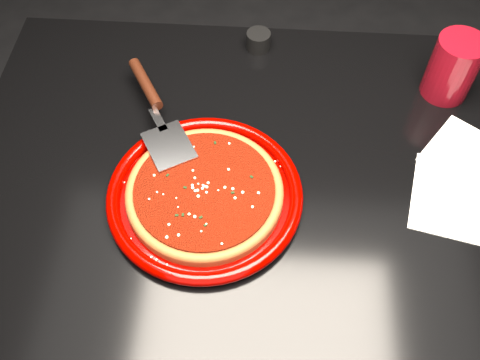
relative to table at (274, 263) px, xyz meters
name	(u,v)px	position (x,y,z in m)	size (l,w,h in m)	color
floor	(267,318)	(0.00, 0.00, -0.38)	(4.00, 4.00, 0.01)	black
table	(274,263)	(0.00, 0.00, 0.00)	(1.20, 0.80, 0.75)	black
plate	(205,194)	(-0.14, -0.06, 0.39)	(0.35, 0.35, 0.03)	#6E0100
pizza_crust	(205,193)	(-0.14, -0.06, 0.39)	(0.28, 0.28, 0.01)	brown
pizza_crust_rim	(205,191)	(-0.14, -0.06, 0.40)	(0.28, 0.28, 0.02)	brown
pizza_sauce	(204,190)	(-0.14, -0.06, 0.40)	(0.25, 0.25, 0.01)	maroon
parmesan_dusting	(204,187)	(-0.14, -0.06, 0.41)	(0.24, 0.24, 0.01)	beige
basil_flecks	(204,188)	(-0.14, -0.06, 0.41)	(0.22, 0.22, 0.00)	black
pizza_server	(157,111)	(-0.25, 0.10, 0.42)	(0.09, 0.32, 0.02)	silver
cup	(453,68)	(0.32, 0.23, 0.44)	(0.09, 0.09, 0.13)	maroon
napkin_a	(460,200)	(0.31, -0.04, 0.38)	(0.17, 0.17, 0.00)	white
napkin_b	(466,155)	(0.34, 0.07, 0.38)	(0.13, 0.14, 0.00)	white
ramekin	(258,41)	(-0.07, 0.33, 0.39)	(0.05, 0.05, 0.04)	black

